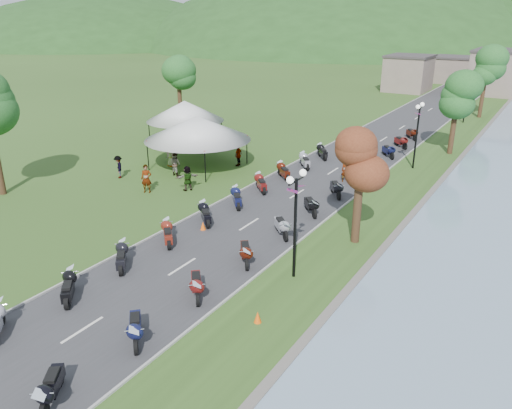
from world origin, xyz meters
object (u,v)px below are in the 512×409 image
Objects in this scene: pedestrian_c at (120,178)px; pedestrian_a at (148,192)px; vendor_tent_main at (198,142)px; pedestrian_b at (176,175)px.

pedestrian_a is at bearing 23.54° from pedestrian_c.
vendor_tent_main reaches higher than pedestrian_c.
vendor_tent_main is 3.32m from pedestrian_b.
pedestrian_a is 4.00m from pedestrian_b.
vendor_tent_main is 6.56m from pedestrian_c.
vendor_tent_main reaches higher than pedestrian_b.
pedestrian_c is at bearing -121.47° from vendor_tent_main.
pedestrian_b is 4.14m from pedestrian_c.
pedestrian_a is 1.16× the size of pedestrian_c.
pedestrian_b reaches higher than pedestrian_c.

